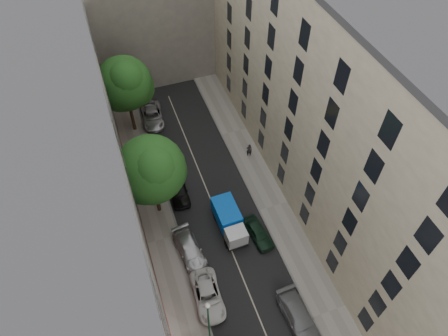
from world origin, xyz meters
name	(u,v)px	position (x,y,z in m)	size (l,w,h in m)	color
ground	(220,223)	(0.00, 0.00, 0.00)	(120.00, 120.00, 0.00)	#4C4C49
road_surface	(220,223)	(0.00, 0.00, 0.01)	(8.00, 44.00, 0.02)	black
sidewalk_left	(164,239)	(-5.50, 0.00, 0.07)	(3.00, 44.00, 0.15)	gray
sidewalk_right	(273,206)	(5.50, 0.00, 0.07)	(3.00, 44.00, 0.15)	gray
building_left	(71,189)	(-11.00, 0.00, 10.00)	(8.00, 44.00, 20.00)	#514F4B
building_right	(346,118)	(11.00, 0.00, 10.00)	(8.00, 44.00, 20.00)	beige
tarp_truck	(229,220)	(0.60, -0.82, 1.25)	(2.06, 4.94, 2.27)	black
car_left_2	(208,296)	(-3.39, -6.71, 0.67)	(2.22, 4.81, 1.34)	silver
car_left_3	(190,250)	(-3.60, -2.20, 0.69)	(1.93, 4.74, 1.37)	silver
car_left_4	(178,190)	(-2.80, 4.54, 0.74)	(1.76, 4.37, 1.49)	black
car_left_5	(167,159)	(-2.80, 9.00, 0.67)	(1.42, 4.06, 1.34)	black
car_left_6	(152,116)	(-2.80, 16.13, 0.71)	(2.35, 5.09, 1.41)	#B8B8BD
car_right_1	(299,318)	(2.80, -10.80, 0.71)	(1.99, 4.90, 1.42)	slate
car_right_2	(258,233)	(2.80, -2.60, 0.65)	(1.54, 3.84, 1.31)	#15301F
tree_mid	(153,171)	(-4.99, 3.18, 5.98)	(6.27, 6.14, 9.07)	#382619
tree_far	(126,85)	(-5.02, 15.15, 6.39)	(5.96, 5.78, 9.46)	#382619
lamp_post	(208,318)	(-4.20, -9.71, 4.15)	(0.36, 0.36, 6.50)	#17532F
pedestrian	(249,150)	(5.74, 7.05, 0.96)	(0.59, 0.39, 1.62)	black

